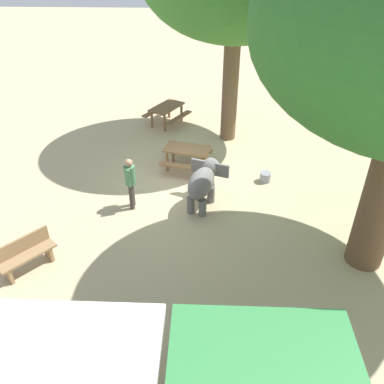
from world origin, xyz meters
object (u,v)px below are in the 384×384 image
Objects in this scene: feed_bucket at (265,177)px; wooden_bench at (25,254)px; picnic_table_near at (187,153)px; person_handler at (130,180)px; picnic_table_far at (167,111)px; elephant at (203,181)px.

wooden_bench is at bearing 33.82° from feed_bucket.
feed_bucket is at bearing -2.05° from picnic_table_near.
wooden_bench is 6.12m from picnic_table_near.
picnic_table_far is (-0.50, -5.84, -0.36)m from person_handler.
feed_bucket is (-6.24, -4.18, -0.31)m from wooden_bench.
wooden_bench is (2.15, 2.63, -0.48)m from person_handler.
person_handler reaches higher than wooden_bench.
elephant reaches higher than picnic_table_far.
picnic_table_near is 3.70m from picnic_table_far.
person_handler is 0.79× the size of picnic_table_far.
picnic_table_far reaches higher than feed_bucket.
wooden_bench is 8.87m from picnic_table_far.
picnic_table_far is 5.68× the size of feed_bucket.
picnic_table_near is 0.88× the size of picnic_table_far.
person_handler is 4.50× the size of feed_bucket.
picnic_table_near is (0.59, -2.03, -0.20)m from elephant.
feed_bucket is (-3.59, 4.28, -0.43)m from picnic_table_far.
elephant is at bearing 166.02° from wooden_bench.
person_handler is 4.45m from feed_bucket.
elephant is at bearing 33.28° from feed_bucket.
elephant is 0.99× the size of picnic_table_near.
wooden_bench is 3.64× the size of feed_bucket.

